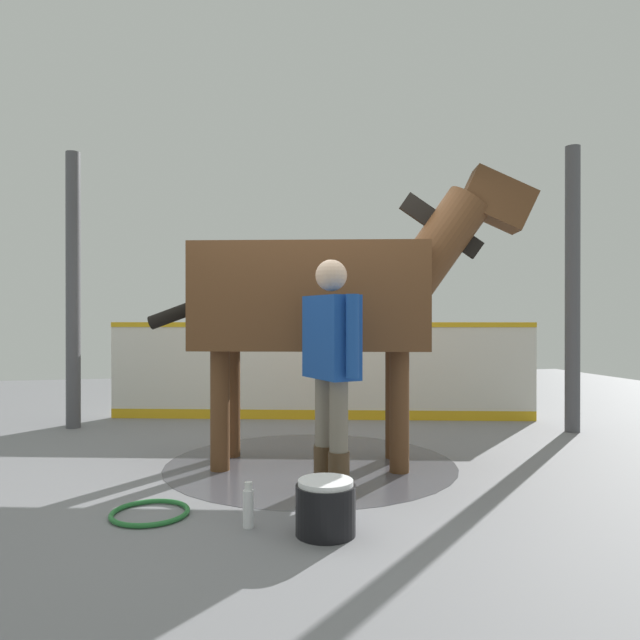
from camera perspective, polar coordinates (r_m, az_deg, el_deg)
The scene contains 11 objects.
ground_plane at distance 4.95m, azimuth -2.48°, elevation -14.64°, with size 16.00×16.00×0.02m, color gray.
wet_patch at distance 5.16m, azimuth -0.91°, elevation -13.88°, with size 2.49×2.49×0.00m, color #4C4C54.
barrier_wall at distance 7.24m, azimuth 0.08°, elevation -5.33°, with size 1.45×5.10×1.21m.
roof_post_near at distance 7.00m, azimuth 23.51°, elevation 2.79°, with size 0.16×0.16×3.15m, color #4C4C51.
roof_post_far at distance 7.22m, azimuth -23.04°, elevation 2.71°, with size 0.16×0.16×3.15m, color #4C4C51.
horse at distance 5.00m, azimuth 0.57°, elevation 2.32°, with size 1.36×3.26×2.54m.
handler at distance 4.12m, azimuth 1.11°, elevation -3.89°, with size 0.65×0.34×1.67m.
wash_bucket at distance 3.55m, azimuth 0.55°, elevation -17.90°, with size 0.35×0.35×0.32m.
bottle_shampoo at distance 3.69m, azimuth -7.03°, elevation -17.69°, with size 0.07×0.07×0.27m.
bottle_spray at distance 3.82m, azimuth 1.43°, elevation -17.37°, with size 0.07×0.07×0.23m.
hose_coil at distance 4.04m, azimuth -16.34°, elevation -17.67°, with size 0.50×0.50×0.03m, color #267233.
Camera 1 is at (4.71, -0.86, 1.26)m, focal length 32.65 mm.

